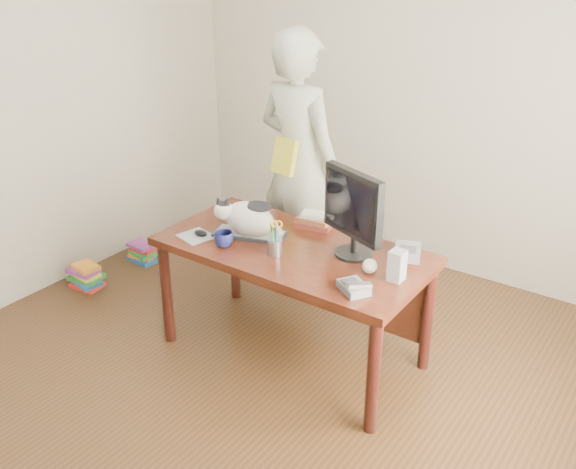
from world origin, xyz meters
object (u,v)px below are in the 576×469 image
at_px(cat, 247,217).
at_px(book_stack, 315,221).
at_px(phone, 354,287).
at_px(baseball, 370,266).
at_px(keyboard, 250,234).
at_px(monitor, 353,209).
at_px(coffee_mug, 224,239).
at_px(speaker, 397,266).
at_px(person, 299,164).
at_px(book_pile_a, 86,276).
at_px(calculator, 408,252).
at_px(pen_cup, 275,245).
at_px(mouse, 201,233).
at_px(book_pile_b, 143,252).
at_px(desk, 300,264).

bearing_deg(cat, book_stack, 34.62).
height_order(phone, baseball, baseball).
distance_m(keyboard, monitor, 0.70).
bearing_deg(monitor, coffee_mug, -133.22).
relative_size(phone, speaker, 1.19).
relative_size(keyboard, person, 0.25).
height_order(monitor, book_stack, monitor).
xyz_separation_m(speaker, book_pile_a, (-2.42, -0.19, -0.75)).
height_order(book_stack, calculator, book_stack).
xyz_separation_m(book_stack, calculator, (0.66, -0.05, -0.01)).
relative_size(keyboard, pen_cup, 2.18).
bearing_deg(monitor, person, 161.59).
xyz_separation_m(pen_cup, baseball, (0.55, 0.11, -0.02)).
relative_size(keyboard, mouse, 4.68).
bearing_deg(pen_cup, coffee_mug, -163.49).
xyz_separation_m(book_stack, person, (-0.43, 0.45, 0.16)).
relative_size(speaker, baseball, 2.12).
bearing_deg(baseball, mouse, -170.37).
bearing_deg(speaker, pen_cup, -169.44).
bearing_deg(mouse, coffee_mug, 6.81).
relative_size(mouse, book_stack, 0.39).
distance_m(pen_cup, coffee_mug, 0.32).
distance_m(pen_cup, book_stack, 0.46).
bearing_deg(phone, mouse, -150.19).
xyz_separation_m(phone, book_stack, (-0.61, 0.57, 0.01)).
bearing_deg(keyboard, monitor, -8.45).
height_order(monitor, mouse, monitor).
bearing_deg(book_stack, monitor, -39.61).
bearing_deg(book_pile_a, monitor, 8.17).
bearing_deg(book_pile_a, baseball, 4.52).
xyz_separation_m(cat, book_pile_b, (-1.41, 0.38, -0.80)).
distance_m(desk, baseball, 0.56).
height_order(pen_cup, calculator, pen_cup).
bearing_deg(desk, book_pile_b, 171.03).
bearing_deg(baseball, book_stack, 149.00).
xyz_separation_m(monitor, pen_cup, (-0.37, -0.23, -0.23)).
bearing_deg(baseball, coffee_mug, -166.59).
bearing_deg(person, monitor, 148.72).
relative_size(coffee_mug, book_pile_b, 0.44).
xyz_separation_m(monitor, book_pile_b, (-2.06, 0.25, -0.97)).
distance_m(phone, calculator, 0.52).
height_order(mouse, book_pile_b, mouse).
xyz_separation_m(mouse, book_pile_a, (-1.21, 0.00, -0.68)).
relative_size(monitor, mouse, 5.07).
height_order(cat, mouse, cat).
height_order(keyboard, book_pile_a, keyboard).
distance_m(speaker, book_stack, 0.80).
bearing_deg(keyboard, book_pile_b, 145.57).
distance_m(coffee_mug, book_pile_a, 1.58).
bearing_deg(coffee_mug, calculator, 28.11).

